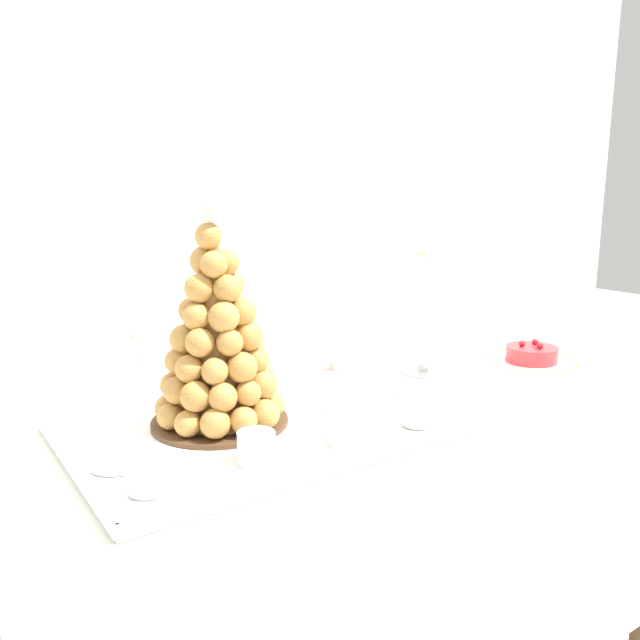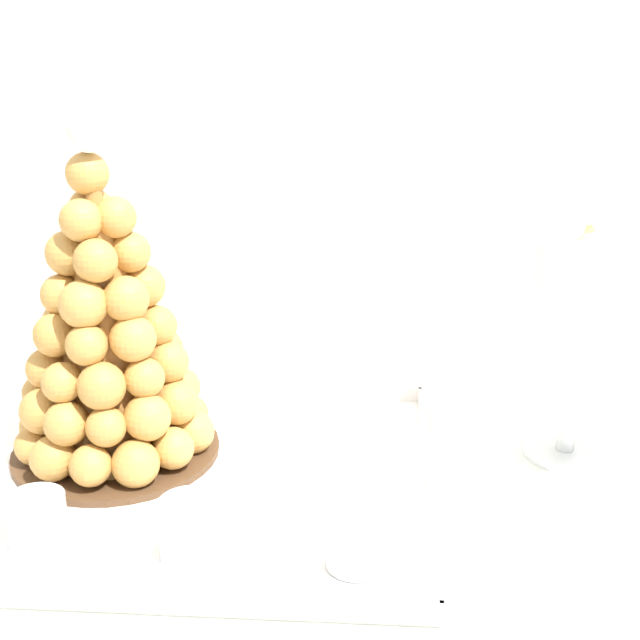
# 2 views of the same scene
# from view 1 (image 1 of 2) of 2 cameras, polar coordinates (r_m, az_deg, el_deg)

# --- Properties ---
(backdrop_wall) EXTENTS (4.80, 0.10, 2.50)m
(backdrop_wall) POSITION_cam_1_polar(r_m,az_deg,el_deg) (2.11, -15.56, 14.07)
(backdrop_wall) COLOR silver
(backdrop_wall) RESTS_ON ground_plane
(buffet_table) EXTENTS (1.30, 0.80, 0.76)m
(buffet_table) POSITION_cam_1_polar(r_m,az_deg,el_deg) (1.25, 2.77, -12.55)
(buffet_table) COLOR brown
(buffet_table) RESTS_ON ground_plane
(serving_tray) EXTENTS (0.60, 0.43, 0.02)m
(serving_tray) POSITION_cam_1_polar(r_m,az_deg,el_deg) (1.07, -5.51, -9.56)
(serving_tray) COLOR white
(serving_tray) RESTS_ON buffet_table
(croquembouche) EXTENTS (0.23, 0.23, 0.37)m
(croquembouche) POSITION_cam_1_polar(r_m,az_deg,el_deg) (1.04, -9.11, -1.77)
(croquembouche) COLOR #4C331E
(croquembouche) RESTS_ON serving_tray
(dessert_cup_left) EXTENTS (0.05, 0.05, 0.05)m
(dessert_cup_left) POSITION_cam_1_polar(r_m,az_deg,el_deg) (0.87, -15.07, -13.07)
(dessert_cup_left) COLOR silver
(dessert_cup_left) RESTS_ON serving_tray
(dessert_cup_mid_left) EXTENTS (0.05, 0.05, 0.05)m
(dessert_cup_mid_left) POSITION_cam_1_polar(r_m,az_deg,el_deg) (0.93, -5.70, -11.38)
(dessert_cup_mid_left) COLOR silver
(dessert_cup_mid_left) RESTS_ON serving_tray
(dessert_cup_centre) EXTENTS (0.06, 0.06, 0.05)m
(dessert_cup_centre) POSITION_cam_1_polar(r_m,az_deg,el_deg) (0.99, 2.14, -9.57)
(dessert_cup_centre) COLOR silver
(dessert_cup_centre) RESTS_ON serving_tray
(dessert_cup_mid_right) EXTENTS (0.05, 0.05, 0.05)m
(dessert_cup_mid_right) POSITION_cam_1_polar(r_m,az_deg,el_deg) (1.07, 8.76, -7.92)
(dessert_cup_mid_right) COLOR silver
(dessert_cup_mid_right) RESTS_ON serving_tray
(creme_brulee_ramekin) EXTENTS (0.08, 0.08, 0.02)m
(creme_brulee_ramekin) POSITION_cam_1_polar(r_m,az_deg,el_deg) (0.97, -17.53, -11.42)
(creme_brulee_ramekin) COLOR white
(creme_brulee_ramekin) RESTS_ON serving_tray
(macaron_goblet) EXTENTS (0.14, 0.14, 0.27)m
(macaron_goblet) POSITION_cam_1_polar(r_m,az_deg,el_deg) (1.36, 9.34, 1.77)
(macaron_goblet) COLOR white
(macaron_goblet) RESTS_ON buffet_table
(fruit_tart_plate) EXTENTS (0.20, 0.20, 0.05)m
(fruit_tart_plate) POSITION_cam_1_polar(r_m,az_deg,el_deg) (1.52, 18.36, -3.22)
(fruit_tart_plate) COLOR white
(fruit_tart_plate) RESTS_ON buffet_table
(wine_glass) EXTENTS (0.07, 0.07, 0.15)m
(wine_glass) POSITION_cam_1_polar(r_m,az_deg,el_deg) (1.28, -15.63, -1.52)
(wine_glass) COLOR silver
(wine_glass) RESTS_ON buffet_table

